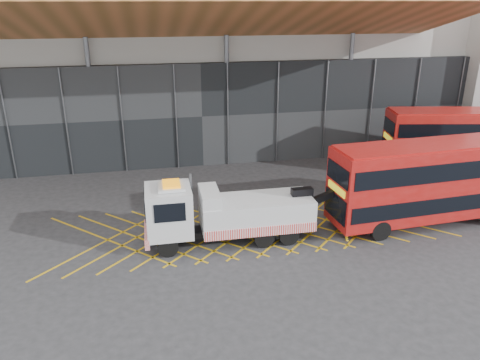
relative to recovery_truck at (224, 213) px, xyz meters
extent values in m
plane|color=#2C2C2F|center=(-1.53, 1.40, -1.73)|extent=(120.00, 120.00, 0.00)
cube|color=gold|center=(-6.33, 1.40, -1.72)|extent=(7.16, 7.16, 0.01)
cube|color=gold|center=(-6.33, 1.40, -1.72)|extent=(7.16, 7.16, 0.01)
cube|color=gold|center=(-4.73, 1.40, -1.72)|extent=(7.16, 7.16, 0.01)
cube|color=gold|center=(-4.73, 1.40, -1.72)|extent=(7.16, 7.16, 0.01)
cube|color=gold|center=(-3.13, 1.40, -1.72)|extent=(7.16, 7.16, 0.01)
cube|color=gold|center=(-3.13, 1.40, -1.72)|extent=(7.16, 7.16, 0.01)
cube|color=gold|center=(-1.53, 1.40, -1.72)|extent=(7.16, 7.16, 0.01)
cube|color=gold|center=(-1.53, 1.40, -1.72)|extent=(7.16, 7.16, 0.01)
cube|color=gold|center=(0.07, 1.40, -1.72)|extent=(7.16, 7.16, 0.01)
cube|color=gold|center=(0.07, 1.40, -1.72)|extent=(7.16, 7.16, 0.01)
cube|color=gold|center=(1.67, 1.40, -1.72)|extent=(7.16, 7.16, 0.01)
cube|color=gold|center=(1.67, 1.40, -1.72)|extent=(7.16, 7.16, 0.01)
cube|color=gold|center=(3.27, 1.40, -1.72)|extent=(7.16, 7.16, 0.01)
cube|color=gold|center=(3.27, 1.40, -1.72)|extent=(7.16, 7.16, 0.01)
cube|color=gold|center=(4.87, 1.40, -1.72)|extent=(7.16, 7.16, 0.01)
cube|color=gold|center=(4.87, 1.40, -1.72)|extent=(7.16, 7.16, 0.01)
cube|color=gold|center=(6.47, 1.40, -1.72)|extent=(7.16, 7.16, 0.01)
cube|color=gold|center=(6.47, 1.40, -1.72)|extent=(7.16, 7.16, 0.01)
cube|color=gold|center=(8.07, 1.40, -1.72)|extent=(7.16, 7.16, 0.01)
cube|color=gold|center=(8.07, 1.40, -1.72)|extent=(7.16, 7.16, 0.01)
cube|color=gold|center=(9.67, 1.40, -1.72)|extent=(7.16, 7.16, 0.01)
cube|color=gold|center=(9.67, 1.40, -1.72)|extent=(7.16, 7.16, 0.01)
cube|color=#989893|center=(0.47, 20.40, 7.27)|extent=(55.00, 14.00, 18.00)
cube|color=black|center=(0.47, 13.10, 2.27)|extent=(55.00, 0.80, 8.00)
cube|color=#945C2B|center=(-1.53, 9.40, 9.77)|extent=(40.00, 11.93, 4.07)
cylinder|color=#595B60|center=(-7.53, 12.90, 3.27)|extent=(0.36, 0.36, 10.00)
cylinder|color=#595B60|center=(2.47, 12.90, 3.27)|extent=(0.36, 0.36, 10.00)
cylinder|color=#595B60|center=(12.47, 12.90, 3.27)|extent=(0.36, 0.36, 10.00)
cube|color=black|center=(0.42, 0.00, -1.04)|extent=(9.34, 1.04, 0.34)
cube|color=silver|center=(-2.92, 0.02, 0.39)|extent=(2.37, 2.47, 2.56)
cube|color=black|center=(-4.12, 0.03, 0.83)|extent=(0.06, 2.16, 1.08)
cube|color=red|center=(-4.15, 0.03, -0.89)|extent=(0.26, 2.56, 0.54)
cube|color=orange|center=(-2.72, 0.02, 1.89)|extent=(0.89, 1.18, 0.12)
cube|color=silver|center=(1.80, -0.01, -0.10)|extent=(6.11, 2.49, 1.57)
cube|color=red|center=(1.79, -1.26, -0.69)|extent=(6.09, 0.09, 0.54)
cube|color=silver|center=(-0.76, 0.01, 1.03)|extent=(1.00, 2.36, 0.69)
cube|color=black|center=(4.35, -0.02, 0.83)|extent=(1.18, 0.50, 0.49)
cube|color=black|center=(5.33, -0.03, 0.34)|extent=(2.15, 0.36, 1.06)
cylinder|color=black|center=(-3.12, -1.01, -1.18)|extent=(1.08, 0.35, 1.08)
cylinder|color=black|center=(-3.11, 1.05, -1.18)|extent=(1.08, 0.35, 1.08)
cylinder|color=black|center=(3.36, -1.05, -1.18)|extent=(1.08, 0.35, 1.08)
cylinder|color=black|center=(3.37, 1.02, -1.18)|extent=(1.08, 0.35, 1.08)
cylinder|color=#595B60|center=(-1.64, 1.00, 0.93)|extent=(0.14, 0.14, 2.16)
cube|color=#9E0F0C|center=(12.23, -0.06, 0.97)|extent=(12.22, 3.56, 4.25)
cube|color=black|center=(12.23, -0.06, -0.03)|extent=(11.74, 3.59, 0.93)
cube|color=black|center=(12.23, -0.06, 1.95)|extent=(11.74, 3.59, 1.04)
cube|color=black|center=(6.19, -0.45, 0.03)|extent=(0.22, 2.46, 1.43)
cube|color=black|center=(6.19, -0.45, 1.95)|extent=(0.22, 2.46, 1.04)
cube|color=yellow|center=(6.18, -0.45, 1.07)|extent=(0.19, 1.96, 0.38)
cube|color=#9E0F0C|center=(12.23, -0.06, 3.13)|extent=(11.96, 3.33, 0.13)
cylinder|color=black|center=(8.48, -1.56, -1.16)|extent=(1.16, 0.40, 1.14)
cylinder|color=black|center=(8.32, 0.93, -1.16)|extent=(1.16, 0.40, 1.14)
cylinder|color=black|center=(15.65, 1.41, -1.16)|extent=(1.16, 0.40, 1.14)
cube|color=#AD140F|center=(19.81, 7.43, 0.91)|extent=(12.08, 4.94, 4.15)
cube|color=black|center=(19.81, 7.43, -0.07)|extent=(11.63, 4.90, 0.91)
cube|color=black|center=(19.81, 7.43, 1.86)|extent=(11.63, 4.90, 1.02)
cube|color=black|center=(14.01, 8.56, -0.01)|extent=(0.52, 2.37, 1.39)
cube|color=black|center=(14.01, 8.56, 1.86)|extent=(0.52, 2.37, 1.02)
cube|color=yellow|center=(14.00, 8.56, 1.00)|extent=(0.42, 1.89, 0.37)
cube|color=#AD140F|center=(19.81, 7.43, 3.02)|extent=(11.81, 4.68, 0.13)
cylinder|color=black|center=(15.90, 6.95, -1.17)|extent=(1.15, 0.53, 1.11)
cylinder|color=black|center=(16.37, 9.34, -1.17)|extent=(1.15, 0.53, 1.11)
imported|color=yellow|center=(6.70, -1.18, -0.98)|extent=(0.47, 0.61, 1.49)
camera|label=1|loc=(-3.69, -22.55, 10.77)|focal=35.00mm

